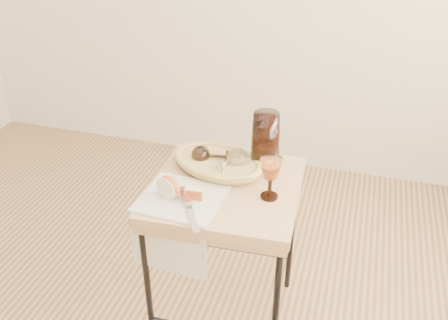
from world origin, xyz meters
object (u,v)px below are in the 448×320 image
(goblet_lying_a, at_px, (212,156))
(goblet_lying_b, at_px, (229,162))
(pitcher, at_px, (265,140))
(wine_goblet, at_px, (270,178))
(tea_towel, at_px, (182,198))
(apple_half, at_px, (170,186))
(bread_basket, at_px, (218,164))
(side_table, at_px, (225,256))
(table_knife, at_px, (189,206))

(goblet_lying_a, distance_m, goblet_lying_b, 0.09)
(goblet_lying_a, xyz_separation_m, pitcher, (0.20, 0.07, 0.07))
(goblet_lying_a, relative_size, pitcher, 0.45)
(pitcher, height_order, wine_goblet, pitcher)
(tea_towel, distance_m, apple_half, 0.06)
(tea_towel, xyz_separation_m, goblet_lying_a, (0.04, 0.24, 0.05))
(goblet_lying_b, relative_size, apple_half, 1.46)
(goblet_lying_a, relative_size, apple_half, 1.30)
(goblet_lying_b, relative_size, wine_goblet, 0.83)
(bread_basket, xyz_separation_m, wine_goblet, (0.23, -0.13, 0.06))
(tea_towel, bearing_deg, bread_basket, 76.61)
(bread_basket, bearing_deg, goblet_lying_a, 167.90)
(side_table, relative_size, wine_goblet, 4.26)
(goblet_lying_a, distance_m, pitcher, 0.22)
(wine_goblet, bearing_deg, side_table, 169.93)
(wine_goblet, bearing_deg, tea_towel, -161.97)
(goblet_lying_a, bearing_deg, goblet_lying_b, 149.26)
(tea_towel, height_order, goblet_lying_a, goblet_lying_a)
(pitcher, height_order, apple_half, pitcher)
(side_table, height_order, goblet_lying_b, goblet_lying_b)
(goblet_lying_b, relative_size, table_knife, 0.53)
(bread_basket, bearing_deg, side_table, -44.24)
(pitcher, bearing_deg, apple_half, -131.55)
(tea_towel, relative_size, bread_basket, 0.87)
(tea_towel, distance_m, pitcher, 0.40)
(apple_half, distance_m, table_knife, 0.11)
(tea_towel, xyz_separation_m, wine_goblet, (0.30, 0.10, 0.08))
(side_table, bearing_deg, tea_towel, -134.58)
(pitcher, relative_size, wine_goblet, 1.64)
(side_table, height_order, bread_basket, bread_basket)
(pitcher, xyz_separation_m, apple_half, (-0.27, -0.31, -0.07))
(wine_goblet, bearing_deg, apple_half, -162.95)
(side_table, distance_m, goblet_lying_a, 0.42)
(tea_towel, bearing_deg, apple_half, -167.83)
(pitcher, distance_m, table_knife, 0.42)
(side_table, distance_m, table_knife, 0.42)
(bread_basket, bearing_deg, goblet_lying_b, -7.33)
(side_table, bearing_deg, goblet_lying_b, 98.09)
(bread_basket, xyz_separation_m, goblet_lying_a, (-0.03, 0.01, 0.03))
(tea_towel, relative_size, apple_half, 3.12)
(side_table, distance_m, goblet_lying_b, 0.41)
(side_table, distance_m, pitcher, 0.51)
(side_table, bearing_deg, pitcher, 59.30)
(wine_goblet, bearing_deg, bread_basket, 150.86)
(pitcher, bearing_deg, wine_goblet, -73.39)
(side_table, height_order, pitcher, pitcher)
(bread_basket, height_order, table_knife, bread_basket)
(wine_goblet, bearing_deg, goblet_lying_b, 149.07)
(side_table, distance_m, bread_basket, 0.39)
(side_table, bearing_deg, table_knife, -112.16)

